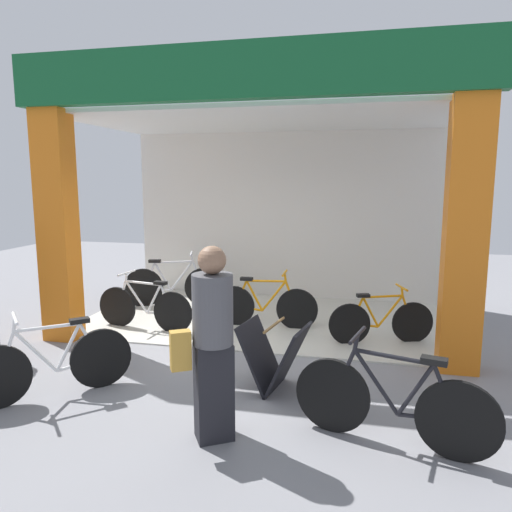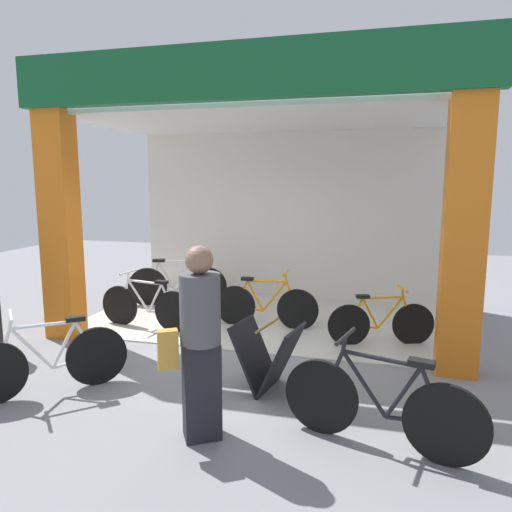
{
  "view_description": "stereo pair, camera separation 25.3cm",
  "coord_description": "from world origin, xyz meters",
  "px_view_note": "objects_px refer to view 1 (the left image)",
  "views": [
    {
      "loc": [
        1.5,
        -5.82,
        2.23
      ],
      "look_at": [
        0.0,
        0.79,
        1.15
      ],
      "focal_mm": 33.87,
      "sensor_mm": 36.0,
      "label": 1
    },
    {
      "loc": [
        1.75,
        -5.76,
        2.23
      ],
      "look_at": [
        0.0,
        0.79,
        1.15
      ],
      "focal_mm": 33.87,
      "sensor_mm": 36.0,
      "label": 2
    }
  ],
  "objects_px": {
    "bicycle_parked_0": "(52,364)",
    "pedestrian_2": "(212,341)",
    "bicycle_inside_0": "(173,285)",
    "bicycle_inside_1": "(381,321)",
    "bicycle_inside_2": "(265,305)",
    "bicycle_inside_3": "(145,307)",
    "sandwich_board_sign": "(274,357)",
    "bicycle_parked_1": "(393,403)"
  },
  "relations": [
    {
      "from": "bicycle_parked_0",
      "to": "pedestrian_2",
      "type": "height_order",
      "value": "pedestrian_2"
    },
    {
      "from": "bicycle_inside_0",
      "to": "bicycle_inside_1",
      "type": "distance_m",
      "value": 3.72
    },
    {
      "from": "bicycle_inside_2",
      "to": "pedestrian_2",
      "type": "distance_m",
      "value": 3.25
    },
    {
      "from": "bicycle_inside_3",
      "to": "sandwich_board_sign",
      "type": "xyz_separation_m",
      "value": [
        2.26,
        -1.61,
        0.02
      ]
    },
    {
      "from": "bicycle_inside_0",
      "to": "bicycle_inside_2",
      "type": "height_order",
      "value": "bicycle_inside_0"
    },
    {
      "from": "bicycle_inside_2",
      "to": "bicycle_inside_3",
      "type": "xyz_separation_m",
      "value": [
        -1.72,
        -0.5,
        -0.0
      ]
    },
    {
      "from": "bicycle_inside_0",
      "to": "bicycle_inside_2",
      "type": "relative_size",
      "value": 1.06
    },
    {
      "from": "bicycle_inside_2",
      "to": "bicycle_inside_3",
      "type": "relative_size",
      "value": 1.01
    },
    {
      "from": "bicycle_inside_2",
      "to": "bicycle_parked_0",
      "type": "relative_size",
      "value": 1.3
    },
    {
      "from": "bicycle_inside_2",
      "to": "bicycle_inside_3",
      "type": "height_order",
      "value": "bicycle_inside_2"
    },
    {
      "from": "bicycle_inside_0",
      "to": "bicycle_parked_0",
      "type": "height_order",
      "value": "bicycle_inside_0"
    },
    {
      "from": "bicycle_inside_1",
      "to": "sandwich_board_sign",
      "type": "height_order",
      "value": "bicycle_inside_1"
    },
    {
      "from": "bicycle_inside_1",
      "to": "bicycle_inside_2",
      "type": "distance_m",
      "value": 1.73
    },
    {
      "from": "bicycle_inside_0",
      "to": "bicycle_inside_1",
      "type": "xyz_separation_m",
      "value": [
        3.52,
        -1.22,
        -0.06
      ]
    },
    {
      "from": "bicycle_parked_0",
      "to": "bicycle_inside_1",
      "type": "bearing_deg",
      "value": 36.15
    },
    {
      "from": "bicycle_parked_0",
      "to": "sandwich_board_sign",
      "type": "distance_m",
      "value": 2.29
    },
    {
      "from": "bicycle_inside_2",
      "to": "sandwich_board_sign",
      "type": "xyz_separation_m",
      "value": [
        0.54,
        -2.11,
        0.02
      ]
    },
    {
      "from": "bicycle_parked_1",
      "to": "bicycle_inside_1",
      "type": "bearing_deg",
      "value": 90.51
    },
    {
      "from": "bicycle_parked_1",
      "to": "sandwich_board_sign",
      "type": "relative_size",
      "value": 2.18
    },
    {
      "from": "bicycle_parked_0",
      "to": "bicycle_inside_0",
      "type": "bearing_deg",
      "value": 92.76
    },
    {
      "from": "bicycle_parked_0",
      "to": "sandwich_board_sign",
      "type": "height_order",
      "value": "bicycle_parked_0"
    },
    {
      "from": "bicycle_inside_1",
      "to": "pedestrian_2",
      "type": "bearing_deg",
      "value": -117.57
    },
    {
      "from": "bicycle_inside_1",
      "to": "sandwich_board_sign",
      "type": "xyz_separation_m",
      "value": [
        -1.15,
        -1.75,
        0.04
      ]
    },
    {
      "from": "bicycle_parked_0",
      "to": "sandwich_board_sign",
      "type": "xyz_separation_m",
      "value": [
        2.19,
        0.69,
        0.0
      ]
    },
    {
      "from": "sandwich_board_sign",
      "to": "bicycle_inside_0",
      "type": "bearing_deg",
      "value": 128.57
    },
    {
      "from": "bicycle_inside_0",
      "to": "bicycle_parked_1",
      "type": "distance_m",
      "value": 5.21
    },
    {
      "from": "bicycle_inside_1",
      "to": "bicycle_inside_2",
      "type": "bearing_deg",
      "value": 168.0
    },
    {
      "from": "sandwich_board_sign",
      "to": "pedestrian_2",
      "type": "height_order",
      "value": "pedestrian_2"
    },
    {
      "from": "bicycle_inside_2",
      "to": "sandwich_board_sign",
      "type": "height_order",
      "value": "bicycle_inside_2"
    },
    {
      "from": "bicycle_inside_0",
      "to": "bicycle_inside_1",
      "type": "height_order",
      "value": "bicycle_inside_0"
    },
    {
      "from": "sandwich_board_sign",
      "to": "bicycle_inside_1",
      "type": "bearing_deg",
      "value": 56.65
    },
    {
      "from": "bicycle_parked_0",
      "to": "bicycle_parked_1",
      "type": "xyz_separation_m",
      "value": [
        3.36,
        -0.17,
        0.01
      ]
    },
    {
      "from": "pedestrian_2",
      "to": "sandwich_board_sign",
      "type": "bearing_deg",
      "value": 73.11
    },
    {
      "from": "bicycle_inside_1",
      "to": "bicycle_parked_1",
      "type": "xyz_separation_m",
      "value": [
        0.02,
        -2.61,
        0.06
      ]
    },
    {
      "from": "bicycle_parked_0",
      "to": "bicycle_inside_2",
      "type": "bearing_deg",
      "value": 59.47
    },
    {
      "from": "bicycle_inside_3",
      "to": "bicycle_parked_0",
      "type": "xyz_separation_m",
      "value": [
        0.07,
        -2.3,
        0.02
      ]
    },
    {
      "from": "bicycle_inside_3",
      "to": "sandwich_board_sign",
      "type": "relative_size",
      "value": 2.04
    },
    {
      "from": "bicycle_inside_2",
      "to": "bicycle_inside_3",
      "type": "bearing_deg",
      "value": -163.74
    },
    {
      "from": "bicycle_inside_2",
      "to": "bicycle_inside_3",
      "type": "distance_m",
      "value": 1.8
    },
    {
      "from": "bicycle_parked_1",
      "to": "sandwich_board_sign",
      "type": "distance_m",
      "value": 1.46
    },
    {
      "from": "bicycle_inside_2",
      "to": "bicycle_parked_1",
      "type": "bearing_deg",
      "value": -60.05
    },
    {
      "from": "bicycle_inside_3",
      "to": "pedestrian_2",
      "type": "xyz_separation_m",
      "value": [
        1.93,
        -2.7,
        0.53
      ]
    }
  ]
}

